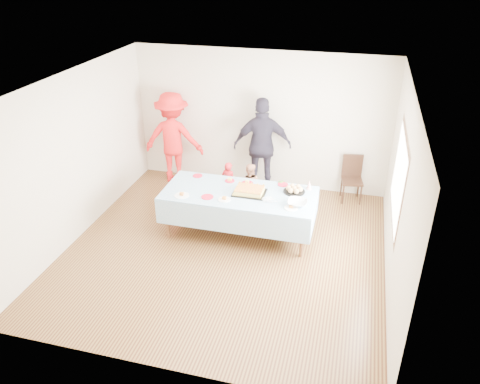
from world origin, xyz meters
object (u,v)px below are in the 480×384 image
object	(u,v)px
dining_chair	(352,175)
adult_left	(173,138)
party_table	(239,195)
birthday_cake	(249,191)

from	to	relation	value
dining_chair	adult_left	xyz separation A→B (m)	(-3.57, -0.07, 0.44)
party_table	birthday_cake	xyz separation A→B (m)	(0.17, 0.02, 0.10)
dining_chair	adult_left	distance (m)	3.60
birthday_cake	dining_chair	size ratio (longest dim) A/B	0.60
party_table	dining_chair	xyz separation A→B (m)	(1.76, 1.74, -0.23)
adult_left	party_table	bearing A→B (deg)	131.69
adult_left	birthday_cake	bearing A→B (deg)	134.58
party_table	adult_left	bearing A→B (deg)	137.36
party_table	birthday_cake	size ratio (longest dim) A/B	4.76
birthday_cake	adult_left	distance (m)	2.57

